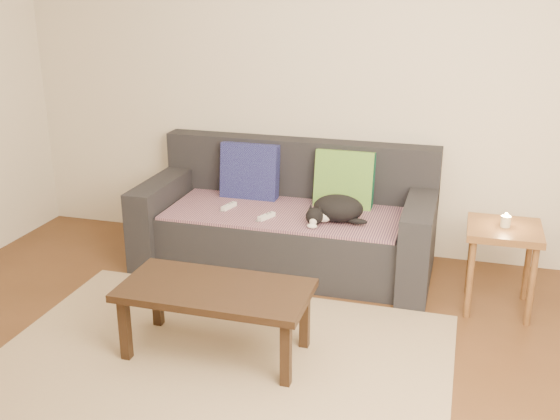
{
  "coord_description": "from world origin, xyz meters",
  "views": [
    {
      "loc": [
        1.19,
        -2.75,
        2.0
      ],
      "look_at": [
        0.05,
        1.2,
        0.55
      ],
      "focal_mm": 42.0,
      "sensor_mm": 36.0,
      "label": 1
    }
  ],
  "objects_px": {
    "wii_remote_b": "(267,216)",
    "wii_remote_a": "(229,206)",
    "side_table": "(503,241)",
    "coffee_table": "(215,296)",
    "sofa": "(288,224)",
    "cat": "(336,209)"
  },
  "relations": [
    {
      "from": "wii_remote_b",
      "to": "wii_remote_a",
      "type": "bearing_deg",
      "value": 92.56
    },
    {
      "from": "side_table",
      "to": "coffee_table",
      "type": "distance_m",
      "value": 1.83
    },
    {
      "from": "sofa",
      "to": "wii_remote_b",
      "type": "height_order",
      "value": "sofa"
    },
    {
      "from": "cat",
      "to": "wii_remote_b",
      "type": "xyz_separation_m",
      "value": [
        -0.47,
        -0.08,
        -0.07
      ]
    },
    {
      "from": "wii_remote_a",
      "to": "side_table",
      "type": "xyz_separation_m",
      "value": [
        1.88,
        -0.17,
        0.01
      ]
    },
    {
      "from": "wii_remote_a",
      "to": "wii_remote_b",
      "type": "xyz_separation_m",
      "value": [
        0.33,
        -0.13,
        0.0
      ]
    },
    {
      "from": "cat",
      "to": "wii_remote_b",
      "type": "distance_m",
      "value": 0.48
    },
    {
      "from": "wii_remote_b",
      "to": "coffee_table",
      "type": "xyz_separation_m",
      "value": [
        0.03,
        -1.06,
        -0.09
      ]
    },
    {
      "from": "sofa",
      "to": "coffee_table",
      "type": "height_order",
      "value": "sofa"
    },
    {
      "from": "wii_remote_a",
      "to": "wii_remote_b",
      "type": "bearing_deg",
      "value": -96.7
    },
    {
      "from": "cat",
      "to": "side_table",
      "type": "xyz_separation_m",
      "value": [
        1.09,
        -0.12,
        -0.07
      ]
    },
    {
      "from": "wii_remote_a",
      "to": "coffee_table",
      "type": "relative_size",
      "value": 0.14
    },
    {
      "from": "sofa",
      "to": "wii_remote_a",
      "type": "relative_size",
      "value": 14.0
    },
    {
      "from": "wii_remote_b",
      "to": "side_table",
      "type": "distance_m",
      "value": 1.56
    },
    {
      "from": "side_table",
      "to": "sofa",
      "type": "bearing_deg",
      "value": 168.19
    },
    {
      "from": "cat",
      "to": "wii_remote_a",
      "type": "height_order",
      "value": "cat"
    },
    {
      "from": "cat",
      "to": "side_table",
      "type": "relative_size",
      "value": 0.75
    },
    {
      "from": "sofa",
      "to": "side_table",
      "type": "distance_m",
      "value": 1.52
    },
    {
      "from": "wii_remote_a",
      "to": "coffee_table",
      "type": "bearing_deg",
      "value": -148.1
    },
    {
      "from": "cat",
      "to": "coffee_table",
      "type": "relative_size",
      "value": 0.4
    },
    {
      "from": "sofa",
      "to": "wii_remote_b",
      "type": "bearing_deg",
      "value": -106.09
    },
    {
      "from": "sofa",
      "to": "cat",
      "type": "height_order",
      "value": "sofa"
    }
  ]
}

